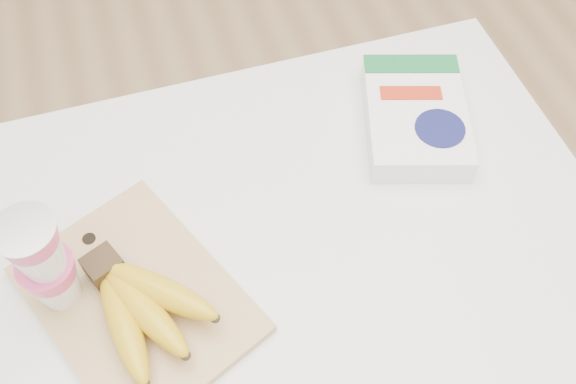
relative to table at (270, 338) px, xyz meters
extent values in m
cube|color=silver|center=(0.00, 0.00, 0.00)|extent=(1.07, 0.71, 0.80)
cube|color=tan|center=(-0.20, -0.04, 0.41)|extent=(0.35, 0.40, 0.02)
cube|color=#382816|center=(-0.23, 0.00, 0.44)|extent=(0.06, 0.06, 0.03)
ellipsoid|color=gold|center=(-0.22, -0.09, 0.44)|extent=(0.07, 0.20, 0.06)
sphere|color=#382816|center=(-0.21, -0.18, 0.44)|extent=(0.01, 0.01, 0.01)
ellipsoid|color=gold|center=(-0.19, -0.08, 0.44)|extent=(0.12, 0.19, 0.06)
sphere|color=#382816|center=(-0.15, -0.16, 0.44)|extent=(0.01, 0.01, 0.01)
ellipsoid|color=gold|center=(-0.17, -0.06, 0.45)|extent=(0.17, 0.16, 0.06)
sphere|color=#382816|center=(-0.10, -0.12, 0.45)|extent=(0.01, 0.01, 0.01)
cylinder|color=silver|center=(-0.29, -0.01, 0.60)|extent=(0.08, 0.08, 0.00)
cube|color=white|center=(0.31, 0.14, 0.43)|extent=(0.23, 0.28, 0.05)
cube|color=#176830|center=(0.33, 0.23, 0.45)|extent=(0.17, 0.09, 0.00)
cylinder|color=#131647|center=(0.32, 0.08, 0.45)|extent=(0.10, 0.10, 0.00)
cube|color=red|center=(0.31, 0.17, 0.45)|extent=(0.11, 0.06, 0.00)
camera|label=1|loc=(-0.11, -0.48, 1.24)|focal=40.00mm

